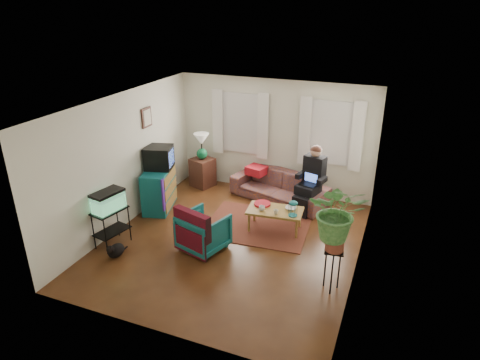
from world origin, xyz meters
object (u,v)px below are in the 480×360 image
at_px(sofa, 279,182).
at_px(aquarium_stand, 112,227).
at_px(side_table, 203,172).
at_px(coffee_table, 275,220).
at_px(armchair, 204,230).
at_px(plant_stand, 332,270).
at_px(dresser, 159,189).

xyz_separation_m(sofa, aquarium_stand, (-2.28, -2.93, -0.07)).
bearing_deg(side_table, coffee_table, -31.85).
xyz_separation_m(armchair, coffee_table, (0.98, 1.11, -0.16)).
bearing_deg(side_table, sofa, -2.33).
height_order(aquarium_stand, coffee_table, aquarium_stand).
bearing_deg(coffee_table, aquarium_stand, -153.98).
distance_m(sofa, aquarium_stand, 3.72).
bearing_deg(coffee_table, plant_stand, -52.53).
relative_size(side_table, aquarium_stand, 0.97).
distance_m(armchair, plant_stand, 2.38).
bearing_deg(aquarium_stand, plant_stand, 13.98).
height_order(side_table, dresser, dresser).
distance_m(dresser, aquarium_stand, 1.61).
relative_size(dresser, coffee_table, 0.93).
xyz_separation_m(sofa, armchair, (-0.67, -2.43, -0.04)).
bearing_deg(side_table, dresser, -103.65).
height_order(dresser, armchair, dresser).
relative_size(armchair, plant_stand, 1.06).
relative_size(sofa, aquarium_stand, 3.04).
xyz_separation_m(dresser, plant_stand, (3.95, -1.44, -0.08)).
height_order(side_table, coffee_table, side_table).
height_order(aquarium_stand, plant_stand, plant_stand).
xyz_separation_m(sofa, coffee_table, (0.31, -1.32, -0.20)).
bearing_deg(sofa, plant_stand, -43.26).
bearing_deg(dresser, side_table, 60.96).
relative_size(side_table, dresser, 0.70).
distance_m(dresser, armchair, 1.95).
distance_m(side_table, armchair, 2.81).
height_order(sofa, aquarium_stand, sofa).
bearing_deg(coffee_table, armchair, -137.39).
relative_size(side_table, plant_stand, 0.95).
bearing_deg(aquarium_stand, dresser, 101.21).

